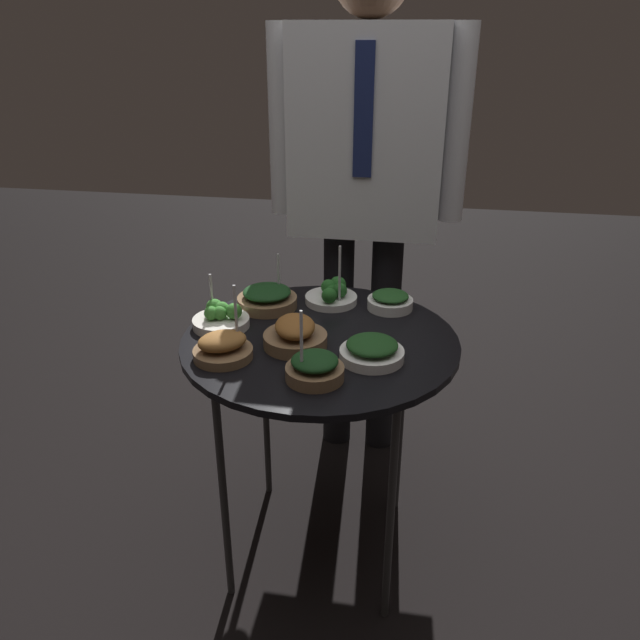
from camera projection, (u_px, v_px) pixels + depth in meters
ground_plane at (320, 545)px, 1.87m from camera, size 8.00×8.00×0.00m
serving_cart at (320, 354)px, 1.60m from camera, size 0.70×0.70×0.70m
bowl_roast_center at (295, 334)px, 1.52m from camera, size 0.16×0.16×0.08m
bowl_roast_far_rim at (223, 347)px, 1.47m from camera, size 0.15×0.14×0.18m
bowl_spinach_back_left at (372, 351)px, 1.47m from camera, size 0.15×0.15×0.05m
bowl_spinach_front_left at (315, 368)px, 1.38m from camera, size 0.13×0.13×0.18m
bowl_broccoli_near_rim at (221, 318)px, 1.63m from camera, size 0.15×0.15×0.13m
bowl_broccoli_mid_left at (332, 294)px, 1.77m from camera, size 0.15×0.15×0.18m
bowl_spinach_mid_right at (267, 298)px, 1.74m from camera, size 0.17×0.17×0.15m
bowl_spinach_front_right at (390, 301)px, 1.73m from camera, size 0.13×0.13×0.05m
waiter_figure at (366, 158)px, 1.92m from camera, size 0.61×0.23×1.65m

